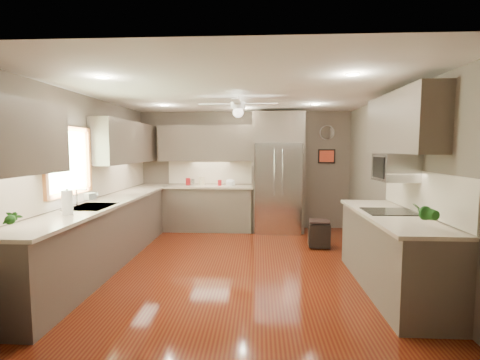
# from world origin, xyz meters

# --- Properties ---
(floor) EXTENTS (5.00, 5.00, 0.00)m
(floor) POSITION_xyz_m (0.00, 0.00, 0.00)
(floor) COLOR #4C130A
(floor) RESTS_ON ground
(ceiling) EXTENTS (5.00, 5.00, 0.00)m
(ceiling) POSITION_xyz_m (0.00, 0.00, 2.50)
(ceiling) COLOR white
(ceiling) RESTS_ON ground
(wall_back) EXTENTS (4.50, 0.00, 4.50)m
(wall_back) POSITION_xyz_m (0.00, 2.50, 1.25)
(wall_back) COLOR brown
(wall_back) RESTS_ON ground
(wall_front) EXTENTS (4.50, 0.00, 4.50)m
(wall_front) POSITION_xyz_m (0.00, -2.50, 1.25)
(wall_front) COLOR brown
(wall_front) RESTS_ON ground
(wall_left) EXTENTS (0.00, 5.00, 5.00)m
(wall_left) POSITION_xyz_m (-2.25, 0.00, 1.25)
(wall_left) COLOR brown
(wall_left) RESTS_ON ground
(wall_right) EXTENTS (0.00, 5.00, 5.00)m
(wall_right) POSITION_xyz_m (2.25, 0.00, 1.25)
(wall_right) COLOR brown
(wall_right) RESTS_ON ground
(canister_a) EXTENTS (0.12, 0.12, 0.15)m
(canister_a) POSITION_xyz_m (-1.18, 2.22, 1.02)
(canister_a) COLOR maroon
(canister_a) RESTS_ON back_run
(canister_b) EXTENTS (0.10, 0.10, 0.14)m
(canister_b) POSITION_xyz_m (-1.07, 2.19, 1.01)
(canister_b) COLOR silver
(canister_b) RESTS_ON back_run
(canister_c) EXTENTS (0.15, 0.15, 0.20)m
(canister_c) POSITION_xyz_m (-0.89, 2.22, 1.03)
(canister_c) COLOR beige
(canister_c) RESTS_ON back_run
(canister_d) EXTENTS (0.09, 0.09, 0.12)m
(canister_d) POSITION_xyz_m (-0.50, 2.20, 1.00)
(canister_d) COLOR maroon
(canister_d) RESTS_ON back_run
(soap_bottle) EXTENTS (0.12, 0.12, 0.21)m
(soap_bottle) POSITION_xyz_m (-2.06, -0.24, 1.04)
(soap_bottle) COLOR white
(soap_bottle) RESTS_ON left_run
(potted_plant_left) EXTENTS (0.18, 0.15, 0.28)m
(potted_plant_left) POSITION_xyz_m (-1.96, -1.98, 1.08)
(potted_plant_left) COLOR #1F5C1A
(potted_plant_left) RESTS_ON left_run
(potted_plant_right) EXTENTS (0.21, 0.19, 0.32)m
(potted_plant_right) POSITION_xyz_m (1.92, -1.58, 1.10)
(potted_plant_right) COLOR #1F5C1A
(potted_plant_right) RESTS_ON right_run
(bowl) EXTENTS (0.26, 0.26, 0.05)m
(bowl) POSITION_xyz_m (-0.28, 2.23, 0.97)
(bowl) COLOR beige
(bowl) RESTS_ON back_run
(left_run) EXTENTS (0.65, 4.70, 1.45)m
(left_run) POSITION_xyz_m (-1.95, 0.15, 0.48)
(left_run) COLOR #4A4036
(left_run) RESTS_ON ground
(back_run) EXTENTS (1.85, 0.65, 1.45)m
(back_run) POSITION_xyz_m (-0.72, 2.20, 0.48)
(back_run) COLOR #4A4036
(back_run) RESTS_ON ground
(uppers) EXTENTS (4.50, 4.70, 0.95)m
(uppers) POSITION_xyz_m (-0.74, 0.71, 1.87)
(uppers) COLOR #4A4036
(uppers) RESTS_ON wall_left
(window) EXTENTS (0.05, 1.12, 0.92)m
(window) POSITION_xyz_m (-2.22, -0.50, 1.55)
(window) COLOR #BFF2B2
(window) RESTS_ON wall_left
(sink) EXTENTS (0.50, 0.70, 0.32)m
(sink) POSITION_xyz_m (-1.93, -0.50, 0.91)
(sink) COLOR silver
(sink) RESTS_ON left_run
(refrigerator) EXTENTS (1.06, 0.75, 2.45)m
(refrigerator) POSITION_xyz_m (0.70, 2.16, 1.19)
(refrigerator) COLOR silver
(refrigerator) RESTS_ON ground
(right_run) EXTENTS (0.70, 2.20, 1.45)m
(right_run) POSITION_xyz_m (1.93, -0.80, 0.48)
(right_run) COLOR #4A4036
(right_run) RESTS_ON ground
(microwave) EXTENTS (0.43, 0.55, 0.34)m
(microwave) POSITION_xyz_m (2.03, -0.55, 1.48)
(microwave) COLOR silver
(microwave) RESTS_ON wall_right
(ceiling_fan) EXTENTS (1.18, 1.18, 0.32)m
(ceiling_fan) POSITION_xyz_m (-0.00, 0.30, 2.33)
(ceiling_fan) COLOR white
(ceiling_fan) RESTS_ON ceiling
(recessed_lights) EXTENTS (2.84, 3.14, 0.01)m
(recessed_lights) POSITION_xyz_m (-0.04, 0.40, 2.49)
(recessed_lights) COLOR white
(recessed_lights) RESTS_ON ceiling
(wall_clock) EXTENTS (0.30, 0.03, 0.30)m
(wall_clock) POSITION_xyz_m (1.75, 2.48, 2.05)
(wall_clock) COLOR white
(wall_clock) RESTS_ON wall_back
(framed_print) EXTENTS (0.36, 0.03, 0.30)m
(framed_print) POSITION_xyz_m (1.75, 2.48, 1.55)
(framed_print) COLOR black
(framed_print) RESTS_ON wall_back
(stool) EXTENTS (0.38, 0.38, 0.45)m
(stool) POSITION_xyz_m (1.37, 1.00, 0.24)
(stool) COLOR black
(stool) RESTS_ON ground
(paper_towel) EXTENTS (0.12, 0.12, 0.31)m
(paper_towel) POSITION_xyz_m (-1.93, -1.07, 1.08)
(paper_towel) COLOR white
(paper_towel) RESTS_ON left_run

